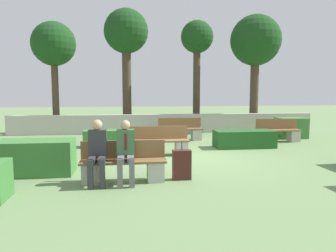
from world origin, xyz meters
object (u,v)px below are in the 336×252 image
Objects in this scene: bench_front at (123,166)px; tree_center_left at (126,35)px; tree_leftmost at (54,46)px; tree_center_right at (197,43)px; bench_right_side at (180,132)px; tree_rightmost at (256,42)px; person_seated_woman at (97,149)px; suitcase at (182,165)px; bench_back at (278,133)px; person_seated_man at (126,149)px; bench_left_side at (156,144)px.

tree_center_left is (0.11, 8.98, 4.22)m from bench_front.
tree_leftmost is 6.72m from tree_center_right.
bench_right_side is 0.31× the size of tree_rightmost.
tree_center_right is at bearing 65.96° from person_seated_woman.
tree_leftmost is at bearing 117.42° from suitcase.
person_seated_woman is 0.24× the size of tree_rightmost.
tree_center_right reaches higher than bench_front.
bench_back is 6.62m from suitcase.
bench_back is at bearing 40.29° from person_seated_man.
suitcase is 0.17× the size of tree_leftmost.
person_seated_woman is (-0.54, -0.14, 0.42)m from bench_front.
bench_left_side is at bearing 72.63° from person_seated_man.
tree_center_right is at bearing 68.53° from bench_front.
tree_center_left is at bearing 176.06° from tree_rightmost.
bench_front is 1.11× the size of bench_back.
tree_center_left is at bearing 89.32° from bench_front.
suitcase is (1.82, 0.13, -0.43)m from person_seated_woman.
bench_front is at bearing -114.98° from bench_right_side.
tree_center_left is 1.04× the size of tree_rightmost.
person_seated_man is at bearing -173.63° from suitcase.
tree_center_right is (-2.32, 4.23, 3.96)m from bench_back.
person_seated_man is at bearing -125.93° from tree_rightmost.
bench_back is at bearing 22.88° from bench_left_side.
tree_center_left is at bearing 89.67° from person_seated_man.
person_seated_man reaches higher than bench_left_side.
bench_left_side and bench_right_side have the same top height.
person_seated_man is 1.56× the size of suitcase.
tree_leftmost reaches higher than person_seated_man.
bench_left_side is 7.56m from tree_center_left.
bench_back is at bearing 39.21° from bench_front.
person_seated_man is 0.59m from person_seated_woman.
tree_center_right reaches higher than suitcase.
bench_left_side is 1.48× the size of person_seated_man.
tree_leftmost is (-3.15, 8.54, 3.62)m from bench_front.
bench_right_side is 0.30× the size of tree_center_left.
bench_back is at bearing -22.64° from tree_leftmost.
person_seated_man is (-0.91, -2.91, 0.40)m from bench_left_side.
tree_rightmost is at bearing 77.42° from bench_back.
bench_back is (4.90, 2.01, -0.01)m from bench_left_side.
tree_leftmost reaches higher than bench_left_side.
bench_front is 9.93m from tree_center_left.
tree_leftmost is 9.51m from tree_rightmost.
bench_right_side is 2.00× the size of suitcase.
person_seated_man is 0.25× the size of tree_center_right.
bench_right_side is 0.34× the size of tree_leftmost.
tree_center_right is (6.69, 0.48, 0.33)m from tree_leftmost.
bench_right_side is 6.19m from person_seated_man.
person_seated_woman reaches higher than bench_back.
person_seated_man is at bearing -90.33° from tree_center_left.
tree_center_right reaches higher than bench_back.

